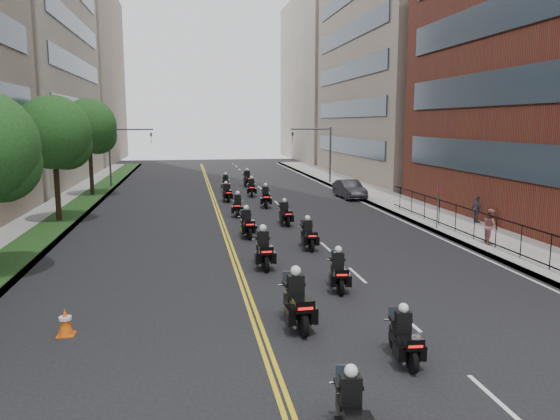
# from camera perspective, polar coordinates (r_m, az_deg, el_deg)

# --- Properties ---
(ground) EXTENTS (160.00, 160.00, 0.00)m
(ground) POSITION_cam_1_polar(r_m,az_deg,el_deg) (12.51, 7.93, -20.04)
(ground) COLOR black
(ground) RESTS_ON ground
(sidewalk_right) EXTENTS (4.00, 90.00, 0.15)m
(sidewalk_right) POSITION_cam_1_polar(r_m,az_deg,el_deg) (39.06, 13.75, 0.07)
(sidewalk_right) COLOR gray
(sidewalk_right) RESTS_ON ground
(sidewalk_left) EXTENTS (4.00, 90.00, 0.15)m
(sidewalk_left) POSITION_cam_1_polar(r_m,az_deg,el_deg) (36.91, -22.94, -0.92)
(sidewalk_left) COLOR gray
(sidewalk_left) RESTS_ON ground
(grass_strip) EXTENTS (2.00, 90.00, 0.04)m
(grass_strip) POSITION_cam_1_polar(r_m,az_deg,el_deg) (36.71, -21.73, -0.75)
(grass_strip) COLOR #163613
(grass_strip) RESTS_ON sidewalk_left
(building_right_tan) EXTENTS (15.11, 28.00, 30.00)m
(building_right_tan) POSITION_cam_1_polar(r_m,az_deg,el_deg) (64.09, 13.96, 16.93)
(building_right_tan) COLOR gray
(building_right_tan) RESTS_ON ground
(building_right_far) EXTENTS (15.00, 28.00, 26.00)m
(building_right_far) POSITION_cam_1_polar(r_m,az_deg,el_deg) (92.08, 6.29, 13.44)
(building_right_far) COLOR gray
(building_right_far) RESTS_ON ground
(building_left_far) EXTENTS (16.00, 28.00, 26.00)m
(building_left_far) POSITION_cam_1_polar(r_m,az_deg,el_deg) (90.58, -22.01, 12.92)
(building_left_far) COLOR gray
(building_left_far) RESTS_ON ground
(iron_fence) EXTENTS (0.05, 28.00, 1.50)m
(iron_fence) POSITION_cam_1_polar(r_m,az_deg,el_deg) (27.12, 22.73, -2.56)
(iron_fence) COLOR black
(iron_fence) RESTS_ON sidewalk_right
(street_trees) EXTENTS (4.40, 38.40, 7.98)m
(street_trees) POSITION_cam_1_polar(r_m,az_deg,el_deg) (29.99, -24.54, 6.54)
(street_trees) COLOR black
(street_trees) RESTS_ON ground
(traffic_signal_right) EXTENTS (4.09, 0.20, 5.60)m
(traffic_signal_right) POSITION_cam_1_polar(r_m,az_deg,el_deg) (54.01, 4.30, 6.63)
(traffic_signal_right) COLOR #3F3F44
(traffic_signal_right) RESTS_ON ground
(traffic_signal_left) EXTENTS (4.09, 0.20, 5.60)m
(traffic_signal_left) POSITION_cam_1_polar(r_m,az_deg,el_deg) (52.79, -16.37, 6.23)
(traffic_signal_left) COLOR #3F3F44
(traffic_signal_left) RESTS_ON ground
(motorcycle_0) EXTENTS (0.59, 2.09, 1.55)m
(motorcycle_0) POSITION_cam_1_polar(r_m,az_deg,el_deg) (11.15, 7.48, -20.33)
(motorcycle_0) COLOR black
(motorcycle_0) RESTS_ON ground
(motorcycle_1) EXTENTS (0.52, 2.06, 1.52)m
(motorcycle_1) POSITION_cam_1_polar(r_m,az_deg,el_deg) (14.67, 12.84, -13.02)
(motorcycle_1) COLOR black
(motorcycle_1) RESTS_ON ground
(motorcycle_2) EXTENTS (0.60, 2.52, 1.86)m
(motorcycle_2) POSITION_cam_1_polar(r_m,az_deg,el_deg) (16.52, 1.76, -9.73)
(motorcycle_2) COLOR black
(motorcycle_2) RESTS_ON ground
(motorcycle_3) EXTENTS (0.66, 2.18, 1.62)m
(motorcycle_3) POSITION_cam_1_polar(r_m,az_deg,el_deg) (20.19, 6.12, -6.53)
(motorcycle_3) COLOR black
(motorcycle_3) RESTS_ON ground
(motorcycle_4) EXTENTS (0.56, 2.46, 1.82)m
(motorcycle_4) POSITION_cam_1_polar(r_m,az_deg,el_deg) (23.07, -1.73, -4.27)
(motorcycle_4) COLOR black
(motorcycle_4) RESTS_ON ground
(motorcycle_5) EXTENTS (0.51, 2.20, 1.63)m
(motorcycle_5) POSITION_cam_1_polar(r_m,az_deg,el_deg) (26.45, 2.95, -2.70)
(motorcycle_5) COLOR black
(motorcycle_5) RESTS_ON ground
(motorcycle_6) EXTENTS (0.62, 2.33, 1.72)m
(motorcycle_6) POSITION_cam_1_polar(r_m,az_deg,el_deg) (29.11, -3.49, -1.54)
(motorcycle_6) COLOR black
(motorcycle_6) RESTS_ON ground
(motorcycle_7) EXTENTS (0.55, 2.18, 1.60)m
(motorcycle_7) POSITION_cam_1_polar(r_m,az_deg,el_deg) (32.49, 0.51, -0.47)
(motorcycle_7) COLOR black
(motorcycle_7) RESTS_ON ground
(motorcycle_8) EXTENTS (0.65, 2.22, 1.64)m
(motorcycle_8) POSITION_cam_1_polar(r_m,az_deg,el_deg) (35.64, -4.45, 0.39)
(motorcycle_8) COLOR black
(motorcycle_8) RESTS_ON ground
(motorcycle_9) EXTENTS (0.62, 2.35, 1.74)m
(motorcycle_9) POSITION_cam_1_polar(r_m,az_deg,el_deg) (39.30, -1.52, 1.29)
(motorcycle_9) COLOR black
(motorcycle_9) RESTS_ON ground
(motorcycle_10) EXTENTS (0.65, 2.14, 1.58)m
(motorcycle_10) POSITION_cam_1_polar(r_m,az_deg,el_deg) (42.31, -5.61, 1.73)
(motorcycle_10) COLOR black
(motorcycle_10) RESTS_ON ground
(motorcycle_11) EXTENTS (0.63, 2.29, 1.69)m
(motorcycle_11) POSITION_cam_1_polar(r_m,az_deg,el_deg) (45.11, -2.98, 2.28)
(motorcycle_11) COLOR black
(motorcycle_11) RESTS_ON ground
(motorcycle_12) EXTENTS (0.60, 2.30, 1.70)m
(motorcycle_12) POSITION_cam_1_polar(r_m,az_deg,el_deg) (48.54, -5.70, 2.74)
(motorcycle_12) COLOR black
(motorcycle_12) RESTS_ON ground
(motorcycle_13) EXTENTS (0.74, 2.40, 1.78)m
(motorcycle_13) POSITION_cam_1_polar(r_m,az_deg,el_deg) (51.83, -3.40, 3.21)
(motorcycle_13) COLOR black
(motorcycle_13) RESTS_ON ground
(parked_sedan) EXTENTS (1.75, 4.52, 1.47)m
(parked_sedan) POSITION_cam_1_polar(r_m,az_deg,el_deg) (44.31, 7.27, 2.18)
(parked_sedan) COLOR black
(parked_sedan) RESTS_ON ground
(pedestrian_b) EXTENTS (0.84, 0.98, 1.74)m
(pedestrian_b) POSITION_cam_1_polar(r_m,az_deg,el_deg) (28.73, 21.14, -1.60)
(pedestrian_b) COLOR #9A5954
(pedestrian_b) RESTS_ON sidewalk_right
(pedestrian_c) EXTENTS (0.43, 0.95, 1.60)m
(pedestrian_c) POSITION_cam_1_polar(r_m,az_deg,el_deg) (34.48, 19.88, 0.07)
(pedestrian_c) COLOR #45444D
(pedestrian_c) RESTS_ON sidewalk_right
(traffic_cone) EXTENTS (0.48, 0.48, 0.80)m
(traffic_cone) POSITION_cam_1_polar(r_m,az_deg,el_deg) (17.17, -21.51, -10.86)
(traffic_cone) COLOR #E4540C
(traffic_cone) RESTS_ON ground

